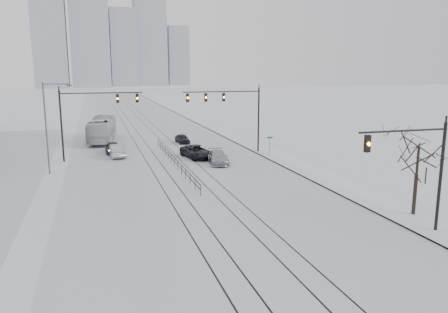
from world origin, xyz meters
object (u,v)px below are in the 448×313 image
bare_tree (418,154)px  sedan_sb_inner (113,147)px  sedan_sb_outer (117,150)px  box_truck (102,130)px  traffic_mast_near (420,163)px  sedan_nb_far (182,139)px  sedan_nb_front (197,152)px  sedan_nb_right (218,157)px

bare_tree → sedan_sb_inner: (-19.17, 30.74, -3.76)m
sedan_sb_inner → sedan_sb_outer: (0.37, -2.73, 0.05)m
box_truck → traffic_mast_near: bearing=119.9°
bare_tree → sedan_nb_far: bearing=104.8°
sedan_sb_outer → sedan_nb_far: size_ratio=1.29×
traffic_mast_near → sedan_nb_far: traffic_mast_near is taller
bare_tree → sedan_nb_front: 26.85m
traffic_mast_near → sedan_nb_far: 39.51m
sedan_sb_inner → sedan_nb_right: 14.66m
bare_tree → sedan_nb_far: (-9.41, 35.68, -3.87)m
bare_tree → sedan_nb_right: bare_tree is taller
bare_tree → traffic_mast_near: bearing=-128.8°
sedan_sb_inner → sedan_sb_outer: sedan_sb_outer is taller
sedan_sb_outer → sedan_nb_front: size_ratio=0.89×
sedan_sb_inner → sedan_nb_front: 11.09m
sedan_sb_outer → box_truck: box_truck is taller
sedan_sb_inner → sedan_nb_front: sedan_nb_front is taller
bare_tree → sedan_nb_front: size_ratio=1.15×
bare_tree → box_truck: bare_tree is taller
bare_tree → sedan_sb_outer: (-18.80, 28.01, -3.71)m
sedan_nb_front → sedan_nb_right: bearing=-79.7°
traffic_mast_near → sedan_nb_right: (-5.95, 23.85, -3.86)m
traffic_mast_near → sedan_sb_inner: bearing=116.4°
sedan_nb_right → sedan_sb_outer: bearing=152.9°
traffic_mast_near → sedan_nb_front: 28.93m
traffic_mast_near → sedan_nb_far: (-7.00, 38.68, -3.94)m
sedan_sb_outer → sedan_nb_front: sedan_sb_outer is taller
traffic_mast_near → sedan_nb_far: bearing=100.3°
bare_tree → sedan_nb_front: bare_tree is taller
sedan_nb_front → sedan_nb_right: 4.13m
sedan_nb_right → sedan_nb_front: bearing=119.0°
traffic_mast_near → sedan_nb_right: traffic_mast_near is taller
sedan_sb_outer → sedan_nb_front: 9.52m
traffic_mast_near → box_truck: size_ratio=0.57×
box_truck → bare_tree: bearing=124.2°
bare_tree → sedan_sb_outer: bare_tree is taller
sedan_sb_outer → sedan_nb_right: (10.44, -7.17, -0.08)m
traffic_mast_near → sedan_sb_outer: bearing=117.9°
sedan_sb_outer → sedan_nb_far: (9.39, 7.67, -0.16)m
sedan_sb_outer → traffic_mast_near: bearing=113.0°
sedan_sb_outer → sedan_nb_right: size_ratio=0.98×
sedan_nb_front → sedan_nb_far: 11.01m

